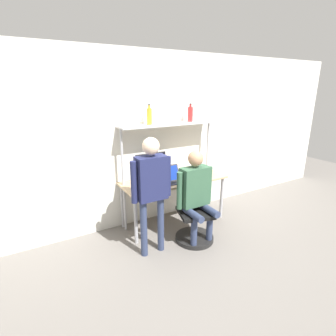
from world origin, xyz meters
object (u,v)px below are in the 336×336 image
bottle_red (190,114)px  bottle_amber (149,116)px  office_chair (194,221)px  cell_phone (187,178)px  laptop (172,177)px  person_seated (196,190)px  monitor (151,165)px  person_standing (152,183)px

bottle_red → bottle_amber: size_ratio=0.97×
bottle_red → bottle_amber: (-0.73, 0.00, 0.00)m
office_chair → bottle_amber: bearing=113.9°
cell_phone → bottle_red: (0.20, 0.23, 0.98)m
laptop → bottle_red: 1.07m
person_seated → bottle_red: size_ratio=4.65×
cell_phone → person_seated: bearing=-110.9°
monitor → person_seated: (0.29, -0.81, -0.20)m
laptop → bottle_red: bottle_red is taller
bottle_red → person_standing: bearing=-145.5°
person_seated → bottle_red: bottle_red is taller
bottle_red → bottle_amber: 0.73m
person_standing → bottle_red: bottle_red is taller
office_chair → laptop: bearing=98.8°
person_seated → bottle_red: bearing=62.2°
office_chair → bottle_red: (0.40, 0.74, 1.47)m
cell_phone → office_chair: size_ratio=0.16×
monitor → cell_phone: 0.61m
monitor → office_chair: (0.30, -0.76, -0.71)m
laptop → person_seated: (0.07, -0.55, -0.03)m
office_chair → bottle_amber: bottle_amber is taller
person_seated → bottle_amber: bottle_amber is taller
monitor → person_seated: person_seated is taller
laptop → person_standing: bearing=-140.0°
office_chair → bottle_amber: size_ratio=3.08×
bottle_amber → laptop: bearing=-43.7°
monitor → bottle_amber: bottle_amber is taller
monitor → bottle_amber: size_ratio=1.73×
person_standing → laptop: bearing=40.0°
monitor → person_seated: size_ratio=0.38×
bottle_amber → bottle_red: bearing=-0.0°
bottle_red → bottle_amber: bottle_amber is taller
person_standing → bottle_amber: size_ratio=5.32×
laptop → monitor: bearing=130.7°
monitor → laptop: monitor is taller
cell_phone → bottle_amber: 1.14m
person_standing → bottle_amber: 1.11m
laptop → bottle_red: bearing=26.6°
cell_phone → person_seated: size_ratio=0.11×
person_standing → bottle_red: bearing=34.5°
laptop → person_seated: person_seated is taller
person_seated → person_standing: bearing=176.4°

